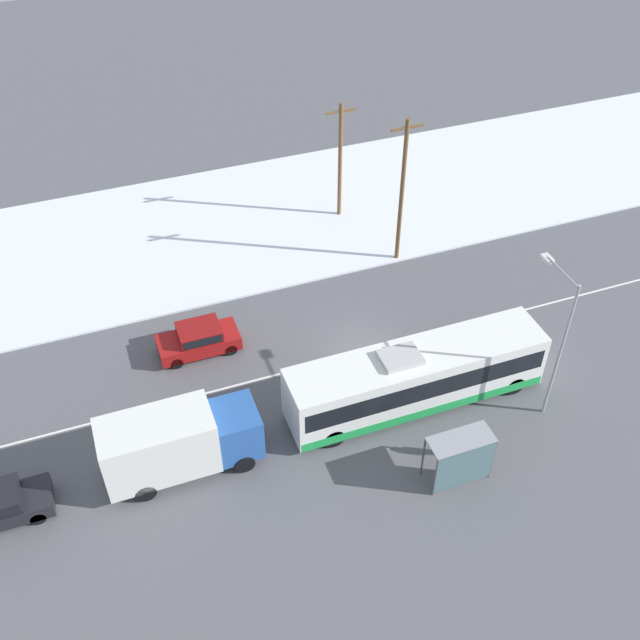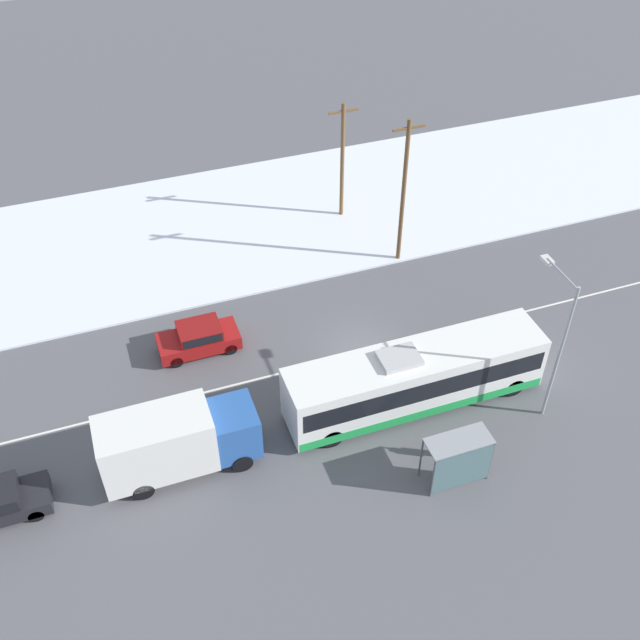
{
  "view_description": "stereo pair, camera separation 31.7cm",
  "coord_description": "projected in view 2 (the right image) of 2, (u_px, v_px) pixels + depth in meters",
  "views": [
    {
      "loc": [
        -11.36,
        -24.61,
        26.11
      ],
      "look_at": [
        -1.67,
        1.55,
        1.4
      ],
      "focal_mm": 42.0,
      "sensor_mm": 36.0,
      "label": 1
    },
    {
      "loc": [
        -11.06,
        -24.72,
        26.11
      ],
      "look_at": [
        -1.67,
        1.55,
        1.4
      ],
      "focal_mm": 42.0,
      "sensor_mm": 36.0,
      "label": 2
    }
  ],
  "objects": [
    {
      "name": "ground_plane",
      "position": [
        362.0,
        353.0,
        37.53
      ],
      "size": [
        120.0,
        120.0,
        0.0
      ],
      "primitive_type": "plane",
      "color": "#56565B"
    },
    {
      "name": "snow_lot",
      "position": [
        283.0,
        216.0,
        46.67
      ],
      "size": [
        80.0,
        13.61,
        0.12
      ],
      "color": "silver",
      "rests_on": "ground_plane"
    },
    {
      "name": "lane_marking_center",
      "position": [
        362.0,
        353.0,
        37.53
      ],
      "size": [
        60.0,
        0.12,
        0.0
      ],
      "color": "silver",
      "rests_on": "ground_plane"
    },
    {
      "name": "city_bus",
      "position": [
        415.0,
        378.0,
        33.99
      ],
      "size": [
        12.1,
        2.57,
        3.29
      ],
      "color": "white",
      "rests_on": "ground_plane"
    },
    {
      "name": "box_truck",
      "position": [
        175.0,
        441.0,
        31.04
      ],
      "size": [
        6.59,
        2.3,
        3.26
      ],
      "color": "silver",
      "rests_on": "ground_plane"
    },
    {
      "name": "sedan_car",
      "position": [
        199.0,
        337.0,
        37.16
      ],
      "size": [
        4.03,
        1.8,
        1.54
      ],
      "rotation": [
        0.0,
        0.0,
        3.14
      ],
      "color": "maroon",
      "rests_on": "ground_plane"
    },
    {
      "name": "pedestrian_at_stop",
      "position": [
        459.0,
        442.0,
        31.92
      ],
      "size": [
        0.62,
        0.27,
        1.72
      ],
      "color": "#23232D",
      "rests_on": "ground_plane"
    },
    {
      "name": "bus_shelter",
      "position": [
        460.0,
        457.0,
        30.54
      ],
      "size": [
        2.74,
        1.2,
        2.4
      ],
      "color": "gray",
      "rests_on": "ground_plane"
    },
    {
      "name": "streetlamp",
      "position": [
        557.0,
        331.0,
        31.76
      ],
      "size": [
        0.36,
        2.59,
        7.47
      ],
      "color": "#9EA3A8",
      "rests_on": "ground_plane"
    },
    {
      "name": "utility_pole_roadside",
      "position": [
        404.0,
        191.0,
        40.33
      ],
      "size": [
        1.8,
        0.24,
        8.79
      ],
      "color": "brown",
      "rests_on": "ground_plane"
    },
    {
      "name": "utility_pole_snowlot",
      "position": [
        342.0,
        160.0,
        44.2
      ],
      "size": [
        1.8,
        0.24,
        7.47
      ],
      "color": "brown",
      "rests_on": "ground_plane"
    }
  ]
}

